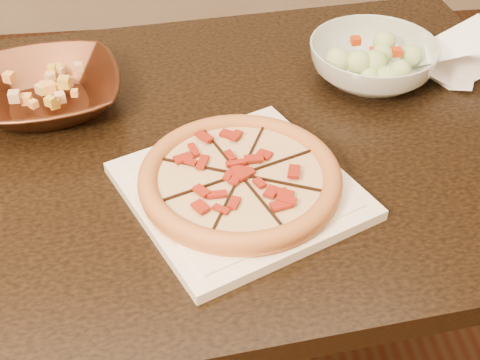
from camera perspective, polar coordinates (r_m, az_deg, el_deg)
The scene contains 8 objects.
dining_table at distance 1.20m, azimuth -4.95°, elevation -0.77°, with size 1.44×1.01×0.75m.
plate at distance 1.02m, azimuth 0.00°, elevation -0.83°, with size 0.42×0.42×0.02m.
pizza at distance 1.00m, azimuth 0.00°, elevation 0.18°, with size 0.31×0.31×0.03m.
bronze_bowl at distance 1.25m, azimuth -16.15°, elevation 7.18°, with size 0.26×0.26×0.06m, color #502A19.
mixed_dish at distance 1.22m, azimuth -16.62°, elevation 8.97°, with size 0.12×0.13×0.03m.
salad_bowl at distance 1.30m, azimuth 11.22°, elevation 9.88°, with size 0.24×0.24×0.08m, color silver.
salad at distance 1.28m, azimuth 11.50°, elevation 12.02°, with size 0.09×0.13×0.04m.
cling_film at distance 1.35m, azimuth 17.30°, elevation 9.28°, with size 0.17×0.14×0.05m, color white, non-canonical shape.
Camera 1 is at (0.14, -0.79, 1.43)m, focal length 50.00 mm.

